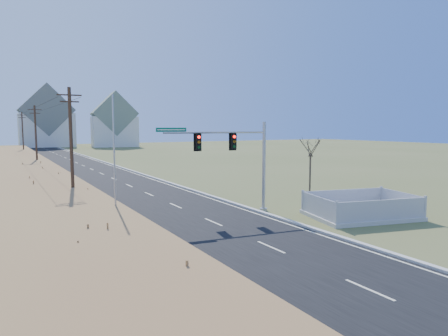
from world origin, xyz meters
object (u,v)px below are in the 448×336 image
open_sign (350,221)px  fence_enclosure (361,213)px  flagpole (115,175)px  traffic_signal_mast (241,156)px  bare_tree (311,146)px

open_sign → fence_enclosure: bearing=32.7°
fence_enclosure → flagpole: bearing=173.0°
traffic_signal_mast → fence_enclosure: traffic_signal_mast is taller
open_sign → bare_tree: bearing=63.2°
flagpole → bare_tree: bearing=9.0°
fence_enclosure → open_sign: bearing=-137.0°
open_sign → flagpole: bearing=153.1°
bare_tree → open_sign: bearing=-120.0°
flagpole → bare_tree: 18.14m
open_sign → traffic_signal_mast: bearing=121.4°
flagpole → bare_tree: (17.88, 2.82, 1.17)m
fence_enclosure → bare_tree: bare_tree is taller
traffic_signal_mast → open_sign: size_ratio=11.23×
traffic_signal_mast → open_sign: bearing=-54.1°
traffic_signal_mast → flagpole: 8.64m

